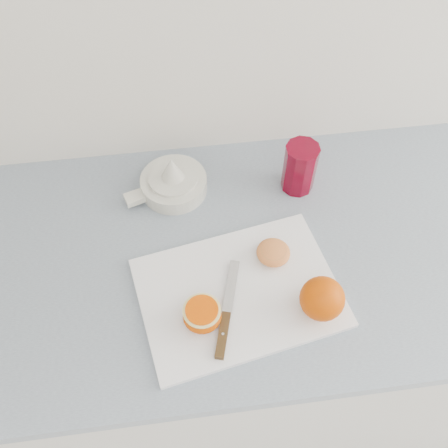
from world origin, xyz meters
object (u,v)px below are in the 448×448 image
(cutting_board, at_px, (239,292))
(red_tumbler, at_px, (299,169))
(citrus_juicer, at_px, (173,182))
(half_orange, at_px, (202,315))
(counter, at_px, (219,335))

(cutting_board, relative_size, red_tumbler, 3.12)
(cutting_board, distance_m, citrus_juicer, 0.30)
(half_orange, relative_size, red_tumbler, 0.59)
(half_orange, height_order, citrus_juicer, citrus_juicer)
(counter, xyz_separation_m, red_tumbler, (0.20, 0.15, 0.50))
(citrus_juicer, bearing_deg, red_tumbler, -4.92)
(citrus_juicer, bearing_deg, counter, -65.62)
(citrus_juicer, bearing_deg, cutting_board, -69.09)
(cutting_board, height_order, red_tumbler, red_tumbler)
(half_orange, distance_m, red_tumbler, 0.39)
(counter, bearing_deg, red_tumbler, 36.92)
(cutting_board, height_order, citrus_juicer, citrus_juicer)
(counter, relative_size, red_tumbler, 20.85)
(half_orange, bearing_deg, counter, 73.09)
(counter, height_order, cutting_board, cutting_board)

